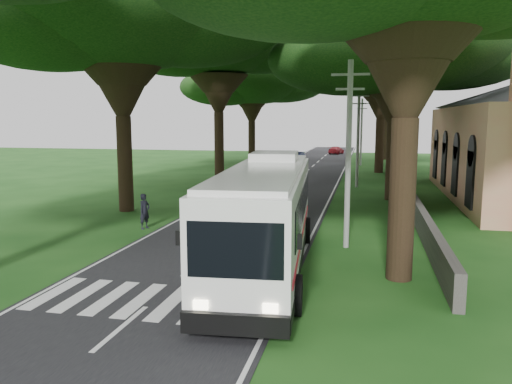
{
  "coord_description": "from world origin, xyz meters",
  "views": [
    {
      "loc": [
        6.29,
        -15.59,
        5.56
      ],
      "look_at": [
        1.29,
        6.78,
        2.2
      ],
      "focal_mm": 35.0,
      "sensor_mm": 36.0,
      "label": 1
    }
  ],
  "objects": [
    {
      "name": "tree_l_far",
      "position": [
        -8.5,
        48.0,
        10.64
      ],
      "size": [
        15.84,
        15.84,
        14.07
      ],
      "color": "black",
      "rests_on": "ground"
    },
    {
      "name": "distant_car_a",
      "position": [
        -3.0,
        40.94,
        0.75
      ],
      "size": [
        2.92,
        4.54,
        1.44
      ],
      "primitive_type": "imported",
      "rotation": [
        0.0,
        0.0,
        3.45
      ],
      "color": "silver",
      "rests_on": "road"
    },
    {
      "name": "pole_mid",
      "position": [
        5.5,
        26.0,
        4.18
      ],
      "size": [
        1.6,
        0.24,
        8.0
      ],
      "color": "gray",
      "rests_on": "ground"
    },
    {
      "name": "pole_near",
      "position": [
        5.5,
        6.0,
        4.18
      ],
      "size": [
        1.6,
        0.24,
        8.0
      ],
      "color": "gray",
      "rests_on": "ground"
    },
    {
      "name": "property_wall",
      "position": [
        9.0,
        24.0,
        0.6
      ],
      "size": [
        0.35,
        50.0,
        1.2
      ],
      "primitive_type": "cube",
      "color": "#383533",
      "rests_on": "ground"
    },
    {
      "name": "pedestrian",
      "position": [
        -4.71,
        7.55,
        0.91
      ],
      "size": [
        0.62,
        0.76,
        1.81
      ],
      "primitive_type": "imported",
      "rotation": [
        0.0,
        0.0,
        1.25
      ],
      "color": "black",
      "rests_on": "ground"
    },
    {
      "name": "pole_far",
      "position": [
        5.5,
        46.0,
        4.18
      ],
      "size": [
        1.6,
        0.24,
        8.0
      ],
      "color": "gray",
      "rests_on": "ground"
    },
    {
      "name": "tree_l_mida",
      "position": [
        -8.0,
        12.0,
        11.61
      ],
      "size": [
        15.71,
        15.71,
        15.03
      ],
      "color": "black",
      "rests_on": "ground"
    },
    {
      "name": "crosswalk",
      "position": [
        0.0,
        -2.0,
        0.0
      ],
      "size": [
        8.0,
        3.0,
        0.01
      ],
      "primitive_type": "cube",
      "color": "silver",
      "rests_on": "ground"
    },
    {
      "name": "distant_car_b",
      "position": [
        -2.61,
        47.42,
        0.73
      ],
      "size": [
        2.07,
        4.43,
        1.41
      ],
      "primitive_type": "imported",
      "rotation": [
        0.0,
        0.0,
        -0.14
      ],
      "color": "navy",
      "rests_on": "road"
    },
    {
      "name": "coach_bus",
      "position": [
        2.69,
        2.18,
        2.06
      ],
      "size": [
        3.89,
        13.18,
        3.83
      ],
      "rotation": [
        0.0,
        0.0,
        0.09
      ],
      "color": "white",
      "rests_on": "ground"
    },
    {
      "name": "road",
      "position": [
        0.0,
        25.0,
        0.01
      ],
      "size": [
        8.0,
        120.0,
        0.04
      ],
      "primitive_type": "cube",
      "color": "black",
      "rests_on": "ground"
    },
    {
      "name": "distant_car_c",
      "position": [
        1.36,
        65.39,
        0.63
      ],
      "size": [
        2.58,
        4.38,
        1.19
      ],
      "primitive_type": "imported",
      "rotation": [
        0.0,
        0.0,
        2.91
      ],
      "color": "maroon",
      "rests_on": "road"
    },
    {
      "name": "tree_r_midb",
      "position": [
        7.5,
        38.0,
        11.25
      ],
      "size": [
        15.03,
        15.03,
        14.54
      ],
      "color": "black",
      "rests_on": "ground"
    },
    {
      "name": "tree_r_mida",
      "position": [
        8.0,
        20.0,
        10.4
      ],
      "size": [
        15.21,
        15.21,
        13.7
      ],
      "color": "black",
      "rests_on": "ground"
    },
    {
      "name": "ground",
      "position": [
        0.0,
        0.0,
        0.0
      ],
      "size": [
        140.0,
        140.0,
        0.0
      ],
      "primitive_type": "plane",
      "color": "#164112",
      "rests_on": "ground"
    },
    {
      "name": "tree_r_far",
      "position": [
        8.5,
        56.0,
        12.63
      ],
      "size": [
        13.58,
        13.58,
        15.69
      ],
      "color": "black",
      "rests_on": "ground"
    },
    {
      "name": "tree_l_midb",
      "position": [
        -7.5,
        30.0,
        12.69
      ],
      "size": [
        15.37,
        15.37,
        16.06
      ],
      "color": "black",
      "rests_on": "ground"
    }
  ]
}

